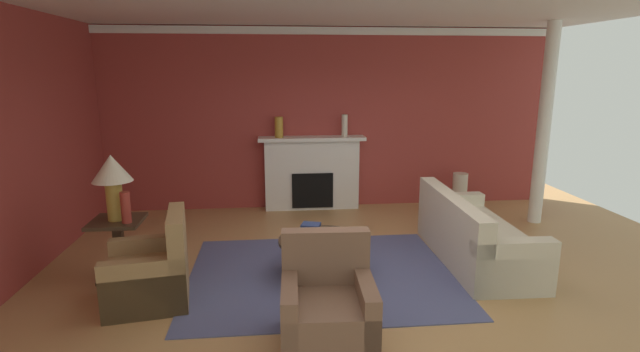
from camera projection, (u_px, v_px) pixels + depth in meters
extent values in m
plane|color=tan|center=(355.00, 282.00, 5.39)|extent=(9.65, 9.65, 0.00)
cube|color=#9E3833|center=(325.00, 119.00, 8.12)|extent=(8.02, 0.12, 3.06)
cube|color=#9E3833|center=(0.00, 151.00, 4.97)|extent=(0.12, 6.82, 3.06)
cube|color=white|center=(326.00, 31.00, 7.72)|extent=(8.02, 0.08, 0.12)
cube|color=#4C517A|center=(321.00, 274.00, 5.57)|extent=(3.07, 2.46, 0.01)
cube|color=white|center=(312.00, 175.00, 8.11)|extent=(1.60, 0.25, 1.20)
cube|color=black|center=(312.00, 189.00, 8.14)|extent=(0.70, 0.26, 0.60)
cube|color=white|center=(312.00, 139.00, 7.94)|extent=(1.80, 0.35, 0.06)
cube|color=beige|center=(476.00, 243.00, 5.95)|extent=(0.95, 2.12, 0.45)
cube|color=beige|center=(451.00, 212.00, 5.83)|extent=(0.25, 2.10, 0.40)
cube|color=beige|center=(513.00, 268.00, 5.01)|extent=(0.90, 0.22, 0.62)
cube|color=beige|center=(451.00, 214.00, 6.86)|extent=(0.90, 0.22, 0.62)
cube|color=#9E7A4C|center=(148.00, 282.00, 4.87)|extent=(0.91, 0.91, 0.44)
cube|color=#9E7A4C|center=(177.00, 236.00, 4.85)|extent=(0.28, 0.82, 0.51)
cube|color=#9E7A4C|center=(150.00, 263.00, 5.17)|extent=(0.81, 0.26, 0.60)
cube|color=#9E7A4C|center=(144.00, 289.00, 4.54)|extent=(0.81, 0.26, 0.60)
cube|color=brown|center=(328.00, 321.00, 4.12)|extent=(0.83, 0.83, 0.44)
cube|color=brown|center=(325.00, 256.00, 4.33)|extent=(0.81, 0.19, 0.51)
cube|color=brown|center=(290.00, 314.00, 4.08)|extent=(0.17, 0.81, 0.60)
cube|color=brown|center=(366.00, 312.00, 4.12)|extent=(0.17, 0.81, 0.60)
cylinder|color=#3D2D1E|center=(321.00, 240.00, 5.47)|extent=(1.00, 1.00, 0.04)
cylinder|color=#3D2D1E|center=(321.00, 259.00, 5.52)|extent=(0.12, 0.12, 0.41)
cylinder|color=#3D2D1E|center=(321.00, 274.00, 5.56)|extent=(0.56, 0.56, 0.03)
cube|color=#3D2D1E|center=(117.00, 221.00, 5.36)|extent=(0.56, 0.56, 0.04)
cube|color=#3D2D1E|center=(120.00, 250.00, 5.44)|extent=(0.10, 0.10, 0.66)
cube|color=#3D2D1E|center=(122.00, 275.00, 5.51)|extent=(0.45, 0.45, 0.04)
cylinder|color=#B28E38|center=(115.00, 201.00, 5.31)|extent=(0.18, 0.18, 0.45)
cone|color=beige|center=(111.00, 168.00, 5.23)|extent=(0.44, 0.44, 0.30)
cylinder|color=beige|center=(459.00, 191.00, 8.12)|extent=(0.25, 0.25, 0.63)
cylinder|color=beige|center=(345.00, 126.00, 7.92)|extent=(0.10, 0.10, 0.37)
cylinder|color=#B7892D|center=(279.00, 127.00, 7.82)|extent=(0.14, 0.14, 0.34)
cylinder|color=#9E3328|center=(126.00, 207.00, 5.22)|extent=(0.11, 0.11, 0.35)
cube|color=navy|center=(321.00, 234.00, 5.55)|extent=(0.24, 0.16, 0.04)
cube|color=navy|center=(312.00, 231.00, 5.52)|extent=(0.27, 0.23, 0.05)
cube|color=navy|center=(311.00, 225.00, 5.60)|extent=(0.26, 0.23, 0.04)
cylinder|color=white|center=(544.00, 126.00, 7.18)|extent=(0.20, 0.20, 3.06)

